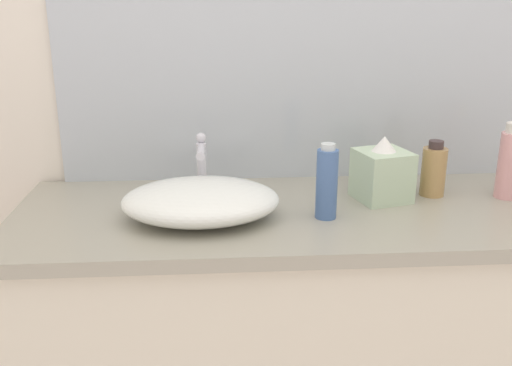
{
  "coord_description": "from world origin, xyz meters",
  "views": [
    {
      "loc": [
        -0.25,
        -0.98,
        1.42
      ],
      "look_at": [
        -0.15,
        0.39,
        0.97
      ],
      "focal_mm": 40.53,
      "sensor_mm": 36.0,
      "label": 1
    }
  ],
  "objects_px": {
    "lotion_bottle": "(510,163)",
    "perfume_bottle": "(434,170)",
    "sink_basin": "(201,201)",
    "spray_can": "(327,183)",
    "tissue_box": "(382,173)"
  },
  "relations": [
    {
      "from": "sink_basin",
      "to": "perfume_bottle",
      "type": "distance_m",
      "value": 0.65
    },
    {
      "from": "lotion_bottle",
      "to": "perfume_bottle",
      "type": "xyz_separation_m",
      "value": [
        -0.2,
        0.03,
        -0.03
      ]
    },
    {
      "from": "sink_basin",
      "to": "perfume_bottle",
      "type": "xyz_separation_m",
      "value": [
        0.63,
        0.14,
        0.02
      ]
    },
    {
      "from": "tissue_box",
      "to": "sink_basin",
      "type": "bearing_deg",
      "value": -167.16
    },
    {
      "from": "sink_basin",
      "to": "tissue_box",
      "type": "bearing_deg",
      "value": 12.84
    },
    {
      "from": "perfume_bottle",
      "to": "spray_can",
      "type": "xyz_separation_m",
      "value": [
        -0.32,
        -0.15,
        0.02
      ]
    },
    {
      "from": "spray_can",
      "to": "sink_basin",
      "type": "bearing_deg",
      "value": 177.59
    },
    {
      "from": "sink_basin",
      "to": "lotion_bottle",
      "type": "bearing_deg",
      "value": 7.06
    },
    {
      "from": "perfume_bottle",
      "to": "spray_can",
      "type": "bearing_deg",
      "value": -155.44
    },
    {
      "from": "sink_basin",
      "to": "spray_can",
      "type": "distance_m",
      "value": 0.31
    },
    {
      "from": "perfume_bottle",
      "to": "tissue_box",
      "type": "xyz_separation_m",
      "value": [
        -0.15,
        -0.03,
        0.0
      ]
    },
    {
      "from": "sink_basin",
      "to": "lotion_bottle",
      "type": "height_order",
      "value": "lotion_bottle"
    },
    {
      "from": "lotion_bottle",
      "to": "perfume_bottle",
      "type": "relative_size",
      "value": 1.34
    },
    {
      "from": "spray_can",
      "to": "perfume_bottle",
      "type": "bearing_deg",
      "value": 24.56
    },
    {
      "from": "lotion_bottle",
      "to": "spray_can",
      "type": "distance_m",
      "value": 0.53
    }
  ]
}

